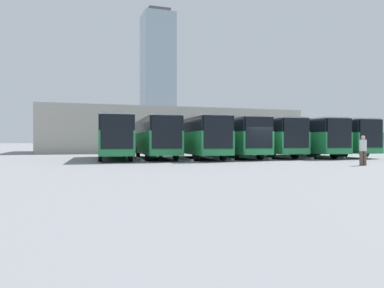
{
  "coord_description": "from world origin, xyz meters",
  "views": [
    {
      "loc": [
        13.98,
        24.56,
        1.46
      ],
      "look_at": [
        3.71,
        -5.73,
        1.23
      ],
      "focal_mm": 35.0,
      "sensor_mm": 36.0,
      "label": 1
    }
  ],
  "objects": [
    {
      "name": "bus_1",
      "position": [
        -6.83,
        -5.14,
        1.89
      ],
      "size": [
        3.36,
        11.67,
        3.4
      ],
      "rotation": [
        0.0,
        0.0,
        -0.08
      ],
      "color": "#238447",
      "rests_on": "ground_plane"
    },
    {
      "name": "curb_divider_3",
      "position": [
        1.71,
        -3.89,
        0.07
      ],
      "size": [
        0.66,
        5.18,
        0.15
      ],
      "primitive_type": "cube",
      "rotation": [
        0.0,
        0.0,
        -0.08
      ],
      "color": "#B2B2AD",
      "rests_on": "ground_plane"
    },
    {
      "name": "office_tower",
      "position": [
        -33.85,
        -174.66,
        35.89
      ],
      "size": [
        16.69,
        16.69,
        72.97
      ],
      "color": "#93A8B7",
      "rests_on": "ground_plane"
    },
    {
      "name": "curb_divider_0",
      "position": [
        -8.55,
        -3.71,
        0.07
      ],
      "size": [
        0.66,
        5.18,
        0.15
      ],
      "primitive_type": "cube",
      "rotation": [
        0.0,
        0.0,
        -0.08
      ],
      "color": "#B2B2AD",
      "rests_on": "ground_plane"
    },
    {
      "name": "bus_3",
      "position": [
        0.0,
        -5.59,
        1.89
      ],
      "size": [
        3.36,
        11.67,
        3.4
      ],
      "rotation": [
        0.0,
        0.0,
        -0.08
      ],
      "color": "#238447",
      "rests_on": "ground_plane"
    },
    {
      "name": "curb_divider_4",
      "position": [
        5.13,
        -3.48,
        0.07
      ],
      "size": [
        0.66,
        5.18,
        0.15
      ],
      "primitive_type": "cube",
      "rotation": [
        0.0,
        0.0,
        -0.08
      ],
      "color": "#B2B2AD",
      "rests_on": "ground_plane"
    },
    {
      "name": "curb_divider_5",
      "position": [
        8.55,
        -4.51,
        0.07
      ],
      "size": [
        0.66,
        5.18,
        0.15
      ],
      "primitive_type": "cube",
      "rotation": [
        0.0,
        0.0,
        -0.08
      ],
      "color": "#B2B2AD",
      "rests_on": "ground_plane"
    },
    {
      "name": "station_building",
      "position": [
        0.0,
        -27.08,
        2.95
      ],
      "size": [
        34.73,
        16.49,
        5.84
      ],
      "color": "#A8A399",
      "rests_on": "ground_plane"
    },
    {
      "name": "ground_plane",
      "position": [
        0.0,
        0.0,
        0.0
      ],
      "size": [
        600.0,
        600.0,
        0.0
      ],
      "primitive_type": "plane",
      "color": "gray"
    },
    {
      "name": "bus_5",
      "position": [
        6.84,
        -6.21,
        1.89
      ],
      "size": [
        3.36,
        11.67,
        3.4
      ],
      "rotation": [
        0.0,
        0.0,
        -0.08
      ],
      "color": "#238447",
      "rests_on": "ground_plane"
    },
    {
      "name": "bus_4",
      "position": [
        3.42,
        -5.18,
        1.89
      ],
      "size": [
        3.36,
        11.67,
        3.4
      ],
      "rotation": [
        0.0,
        0.0,
        -0.08
      ],
      "color": "#238447",
      "rests_on": "ground_plane"
    },
    {
      "name": "curb_divider_1",
      "position": [
        -5.13,
        -3.43,
        0.07
      ],
      "size": [
        0.66,
        5.18,
        0.15
      ],
      "primitive_type": "cube",
      "rotation": [
        0.0,
        0.0,
        -0.08
      ],
      "color": "#B2B2AD",
      "rests_on": "ground_plane"
    },
    {
      "name": "bus_6",
      "position": [
        10.26,
        -6.3,
        1.89
      ],
      "size": [
        3.36,
        11.67,
        3.4
      ],
      "rotation": [
        0.0,
        0.0,
        -0.08
      ],
      "color": "#238447",
      "rests_on": "ground_plane"
    },
    {
      "name": "bus_0",
      "position": [
        -10.25,
        -5.42,
        1.89
      ],
      "size": [
        3.36,
        11.67,
        3.4
      ],
      "rotation": [
        0.0,
        0.0,
        -0.08
      ],
      "color": "#238447",
      "rests_on": "ground_plane"
    },
    {
      "name": "pedestrian",
      "position": [
        -3.04,
        6.53,
        0.97
      ],
      "size": [
        0.49,
        0.49,
        1.81
      ],
      "rotation": [
        0.0,
        0.0,
        2.87
      ],
      "color": "brown",
      "rests_on": "ground_plane"
    },
    {
      "name": "curb_divider_2",
      "position": [
        -1.71,
        -4.19,
        0.07
      ],
      "size": [
        0.66,
        5.18,
        0.15
      ],
      "primitive_type": "cube",
      "rotation": [
        0.0,
        0.0,
        -0.08
      ],
      "color": "#B2B2AD",
      "rests_on": "ground_plane"
    },
    {
      "name": "bus_2",
      "position": [
        -3.42,
        -5.89,
        1.89
      ],
      "size": [
        3.36,
        11.67,
        3.4
      ],
      "rotation": [
        0.0,
        0.0,
        -0.08
      ],
      "color": "#238447",
      "rests_on": "ground_plane"
    }
  ]
}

